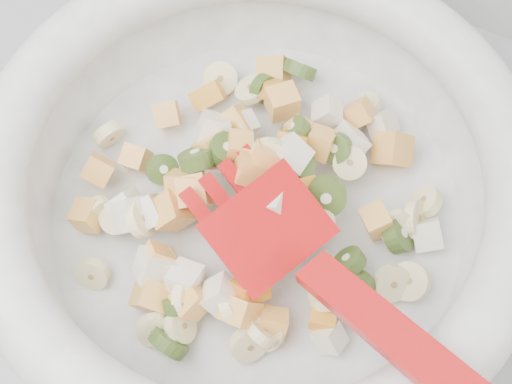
% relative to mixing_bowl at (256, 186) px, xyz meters
% --- Properties ---
extents(mixing_bowl, '(0.47, 0.38, 0.16)m').
position_rel_mixing_bowl_xyz_m(mixing_bowl, '(0.00, 0.00, 0.00)').
color(mixing_bowl, white).
rests_on(mixing_bowl, counter).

